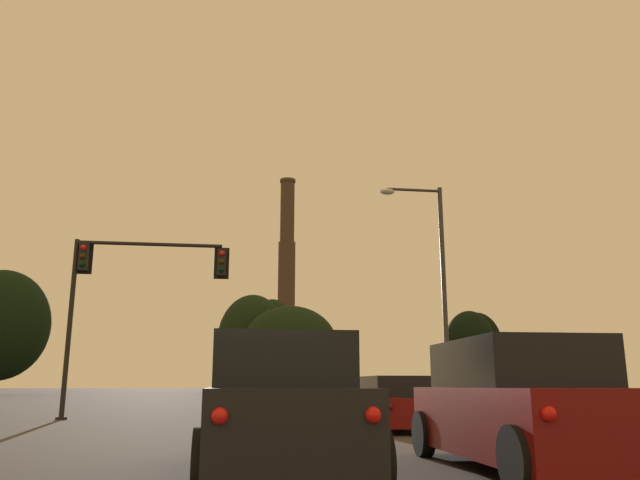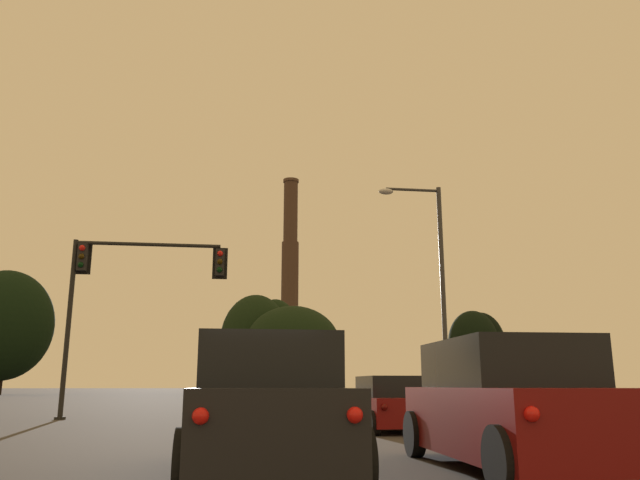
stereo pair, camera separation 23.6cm
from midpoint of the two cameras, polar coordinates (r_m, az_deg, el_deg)
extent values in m
cube|color=black|center=(8.96, -4.27, -16.36)|extent=(1.97, 4.82, 0.95)
cube|color=black|center=(9.07, -4.23, -11.10)|extent=(1.81, 2.82, 0.70)
cylinder|color=black|center=(10.88, -10.22, -17.23)|extent=(0.23, 0.76, 0.76)
cylinder|color=black|center=(10.99, 0.10, -17.38)|extent=(0.23, 0.76, 0.76)
cylinder|color=black|center=(7.05, -11.25, -19.51)|extent=(0.23, 0.76, 0.76)
cylinder|color=black|center=(7.22, 4.76, -19.55)|extent=(0.23, 0.76, 0.76)
sphere|color=red|center=(6.51, -9.81, -15.58)|extent=(0.17, 0.17, 0.17)
sphere|color=red|center=(6.66, 4.26, -15.67)|extent=(0.17, 0.17, 0.17)
cube|color=maroon|center=(9.83, 17.76, -15.50)|extent=(2.03, 4.84, 0.95)
cube|color=black|center=(9.93, 17.14, -10.74)|extent=(1.84, 2.84, 0.70)
cylinder|color=black|center=(11.36, 9.25, -17.08)|extent=(0.24, 0.76, 0.76)
cylinder|color=black|center=(11.99, 18.31, -16.40)|extent=(0.24, 0.76, 0.76)
cylinder|color=black|center=(7.72, 17.22, -18.62)|extent=(0.24, 0.76, 0.76)
sphere|color=red|center=(7.30, 19.71, -14.74)|extent=(0.17, 0.17, 0.17)
cube|color=maroon|center=(17.69, 6.66, -15.23)|extent=(1.89, 4.07, 0.72)
cube|color=black|center=(17.30, 6.99, -13.16)|extent=(1.64, 1.96, 0.55)
cylinder|color=black|center=(19.07, 2.72, -15.82)|extent=(0.24, 0.61, 0.60)
cylinder|color=black|center=(19.50, 7.73, -15.66)|extent=(0.24, 0.61, 0.60)
cylinder|color=black|center=(15.91, 5.39, -16.31)|extent=(0.24, 0.61, 0.60)
cylinder|color=black|center=(16.43, 11.28, -16.02)|extent=(0.24, 0.61, 0.60)
sphere|color=#500705|center=(15.56, 6.34, -14.95)|extent=(0.17, 0.17, 0.17)
sphere|color=#500705|center=(15.99, 11.19, -14.73)|extent=(0.17, 0.17, 0.17)
cylinder|color=black|center=(24.96, -21.78, -7.38)|extent=(0.18, 0.18, 6.60)
cylinder|color=black|center=(24.90, -22.43, -14.83)|extent=(0.40, 0.40, 0.10)
cube|color=black|center=(25.25, -20.64, -1.49)|extent=(0.34, 0.34, 1.04)
cube|color=black|center=(25.42, -20.55, -1.57)|extent=(0.58, 0.03, 1.25)
sphere|color=red|center=(25.13, -20.67, -0.68)|extent=(0.22, 0.22, 0.22)
sphere|color=#352604|center=(25.07, -20.73, -1.40)|extent=(0.22, 0.22, 0.22)
sphere|color=black|center=(25.01, -20.79, -2.12)|extent=(0.22, 0.22, 0.22)
cylinder|color=black|center=(24.93, -15.08, -0.40)|extent=(5.45, 0.14, 0.14)
sphere|color=black|center=(25.43, -21.17, -0.21)|extent=(0.18, 0.18, 0.18)
cube|color=black|center=(24.58, -8.87, -2.05)|extent=(0.34, 0.34, 1.04)
cube|color=black|center=(24.76, -8.86, -2.13)|extent=(0.58, 0.03, 1.25)
sphere|color=red|center=(24.46, -8.85, -1.22)|extent=(0.22, 0.22, 0.22)
sphere|color=#352604|center=(24.39, -8.87, -1.97)|extent=(0.22, 0.22, 0.22)
sphere|color=black|center=(24.33, -8.90, -2.71)|extent=(0.22, 0.22, 0.22)
cylinder|color=#38383A|center=(26.65, 11.46, -5.13)|extent=(0.20, 0.20, 9.58)
cylinder|color=#38383A|center=(27.32, 8.69, 4.55)|extent=(2.34, 0.12, 0.12)
sphere|color=#38383A|center=(27.67, 11.02, 4.42)|extent=(0.20, 0.20, 0.20)
ellipsoid|color=silver|center=(26.99, 6.30, 4.44)|extent=(0.64, 0.36, 0.26)
cylinder|color=#3C2B22|center=(148.31, -2.83, -13.01)|extent=(7.71, 7.71, 3.08)
cylinder|color=#473328|center=(148.64, -2.79, -9.32)|extent=(4.82, 4.82, 16.07)
cylinder|color=#473328|center=(150.57, -2.72, -3.20)|extent=(4.15, 4.15, 16.07)
cylinder|color=#473328|center=(154.16, -2.66, 2.69)|extent=(3.47, 3.47, 16.07)
cylinder|color=#4E382C|center=(156.43, -2.63, 5.40)|extent=(3.89, 3.89, 0.70)
ellipsoid|color=black|center=(92.49, -26.87, -6.93)|extent=(12.53, 11.28, 14.47)
cylinder|color=black|center=(104.67, 14.83, -12.61)|extent=(0.78, 0.78, 2.86)
ellipsoid|color=black|center=(104.84, 14.65, -9.51)|extent=(7.80, 7.02, 11.32)
cylinder|color=black|center=(97.69, -4.14, -13.24)|extent=(0.83, 0.83, 2.02)
ellipsoid|color=black|center=(97.88, -4.08, -9.54)|extent=(8.34, 7.51, 14.16)
cylinder|color=black|center=(95.50, -5.97, -13.07)|extent=(1.05, 1.05, 2.47)
ellipsoid|color=black|center=(95.72, -5.88, -9.18)|extent=(10.53, 9.48, 14.02)
cylinder|color=black|center=(101.48, 14.10, -12.37)|extent=(0.79, 0.79, 3.82)
ellipsoid|color=black|center=(101.68, 13.91, -9.15)|extent=(7.86, 7.07, 10.16)
cylinder|color=black|center=(90.57, -2.47, -13.05)|extent=(1.36, 1.36, 2.71)
ellipsoid|color=black|center=(90.75, -2.44, -9.55)|extent=(13.61, 12.25, 11.15)
camera|label=1|loc=(0.12, -89.80, -0.05)|focal=35.00mm
camera|label=2|loc=(0.12, 90.20, 0.05)|focal=35.00mm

